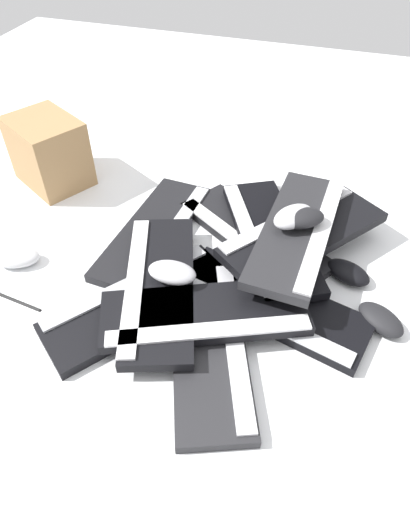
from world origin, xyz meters
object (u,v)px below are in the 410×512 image
(keyboard_0, at_px, (271,305))
(keyboard_2, at_px, (155,231))
(mouse_2, at_px, (268,191))
(mouse_1, at_px, (17,258))
(mouse_6, at_px, (301,218))
(keyboard_9, at_px, (298,230))
(mouse_5, at_px, (381,319))
(keyboard_6, at_px, (269,236))
(keyboard_8, at_px, (303,233))
(keyboard_5, at_px, (159,284))
(mouse_4, at_px, (172,272))
(mouse_0, at_px, (348,272))
(keyboard_1, at_px, (253,235))
(keyboard_7, at_px, (205,314))
(keyboard_3, at_px, (140,303))
(keyboard_4, at_px, (208,343))
(cardboard_box, at_px, (49,152))
(mouse_3, at_px, (293,217))

(keyboard_0, relative_size, keyboard_2, 1.03)
(keyboard_0, bearing_deg, mouse_2, 102.89)
(mouse_1, bearing_deg, mouse_6, 176.58)
(keyboard_9, distance_m, mouse_5, 0.27)
(keyboard_6, distance_m, keyboard_8, 0.09)
(keyboard_5, distance_m, mouse_4, 0.05)
(mouse_0, bearing_deg, mouse_4, 49.77)
(mouse_2, relative_size, mouse_6, 1.00)
(keyboard_0, height_order, keyboard_6, keyboard_6)
(keyboard_1, bearing_deg, keyboard_5, -120.92)
(keyboard_6, height_order, mouse_2, keyboard_6)
(mouse_0, height_order, mouse_4, mouse_4)
(keyboard_1, bearing_deg, keyboard_7, -95.88)
(keyboard_0, xyz_separation_m, mouse_1, (-0.63, -0.05, 0.01))
(keyboard_2, xyz_separation_m, keyboard_3, (0.06, -0.25, 0.00))
(keyboard_9, height_order, mouse_2, keyboard_9)
(mouse_0, bearing_deg, keyboard_5, 49.53)
(keyboard_4, relative_size, keyboard_8, 1.05)
(mouse_6, bearing_deg, mouse_1, 169.27)
(keyboard_6, relative_size, mouse_4, 4.17)
(keyboard_0, bearing_deg, keyboard_9, 82.50)
(keyboard_5, distance_m, mouse_1, 0.38)
(keyboard_1, bearing_deg, cardboard_box, 172.49)
(keyboard_7, bearing_deg, mouse_1, 174.56)
(keyboard_1, height_order, keyboard_9, keyboard_9)
(mouse_0, height_order, mouse_6, mouse_6)
(keyboard_0, relative_size, mouse_0, 4.22)
(mouse_1, relative_size, mouse_5, 1.00)
(mouse_0, bearing_deg, mouse_2, -22.53)
(keyboard_0, bearing_deg, keyboard_3, -163.36)
(keyboard_2, distance_m, keyboard_4, 0.39)
(keyboard_1, distance_m, mouse_1, 0.60)
(keyboard_4, distance_m, keyboard_5, 0.18)
(mouse_1, distance_m, mouse_6, 0.70)
(mouse_5, bearing_deg, keyboard_1, 6.51)
(mouse_3, bearing_deg, keyboard_9, -62.49)
(mouse_3, bearing_deg, keyboard_4, -165.19)
(mouse_0, bearing_deg, keyboard_6, 11.40)
(mouse_2, bearing_deg, keyboard_1, 47.59)
(mouse_5, distance_m, cardboard_box, 1.01)
(keyboard_9, distance_m, mouse_2, 0.29)
(keyboard_3, relative_size, mouse_5, 4.01)
(keyboard_2, height_order, keyboard_6, keyboard_6)
(mouse_3, relative_size, mouse_5, 1.00)
(keyboard_6, height_order, keyboard_7, same)
(keyboard_4, bearing_deg, mouse_0, 48.50)
(keyboard_2, xyz_separation_m, keyboard_4, (0.24, -0.30, 0.00))
(keyboard_1, relative_size, mouse_6, 4.10)
(keyboard_7, height_order, mouse_2, keyboard_7)
(mouse_4, bearing_deg, mouse_3, -139.73)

